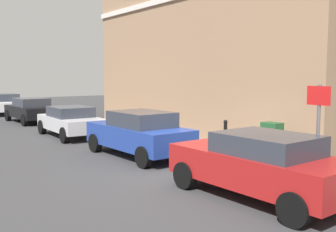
# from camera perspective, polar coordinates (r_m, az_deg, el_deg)

# --- Properties ---
(ground) EXTENTS (80.00, 80.00, 0.00)m
(ground) POSITION_cam_1_polar(r_m,az_deg,el_deg) (10.99, 3.54, -8.04)
(ground) COLOR #38383A
(sidewalk) EXTENTS (2.28, 30.00, 0.15)m
(sidewalk) POSITION_cam_1_polar(r_m,az_deg,el_deg) (16.95, -4.06, -2.83)
(sidewalk) COLOR gray
(sidewalk) RESTS_ON ground
(corner_building) EXTENTS (6.88, 13.69, 9.85)m
(corner_building) POSITION_cam_1_polar(r_m,az_deg,el_deg) (18.85, 9.84, 12.76)
(corner_building) COLOR #937256
(corner_building) RESTS_ON ground
(car_red) EXTENTS (1.94, 4.11, 1.43)m
(car_red) POSITION_cam_1_polar(r_m,az_deg,el_deg) (8.66, 13.31, -6.86)
(car_red) COLOR maroon
(car_red) RESTS_ON ground
(car_blue) EXTENTS (1.93, 4.16, 1.50)m
(car_blue) POSITION_cam_1_polar(r_m,az_deg,el_deg) (12.80, -4.30, -2.49)
(car_blue) COLOR navy
(car_blue) RESTS_ON ground
(car_silver) EXTENTS (1.97, 4.11, 1.31)m
(car_silver) POSITION_cam_1_polar(r_m,az_deg,el_deg) (17.47, -14.07, -0.67)
(car_silver) COLOR #B7B7BC
(car_silver) RESTS_ON ground
(car_black) EXTENTS (2.00, 4.17, 1.40)m
(car_black) POSITION_cam_1_polar(r_m,az_deg,el_deg) (23.45, -19.50, 0.89)
(car_black) COLOR black
(car_black) RESTS_ON ground
(car_white) EXTENTS (2.04, 4.37, 1.42)m
(car_white) POSITION_cam_1_polar(r_m,az_deg,el_deg) (29.15, -22.91, 1.70)
(car_white) COLOR silver
(car_white) RESTS_ON ground
(utility_cabinet) EXTENTS (0.46, 0.61, 1.15)m
(utility_cabinet) POSITION_cam_1_polar(r_m,az_deg,el_deg) (11.75, 14.96, -3.93)
(utility_cabinet) COLOR #1E4C28
(utility_cabinet) RESTS_ON sidewalk
(bollard_near_cabinet) EXTENTS (0.14, 0.14, 1.04)m
(bollard_near_cabinet) POSITION_cam_1_polar(r_m,az_deg,el_deg) (13.15, 8.42, -2.65)
(bollard_near_cabinet) COLOR black
(bollard_near_cabinet) RESTS_ON sidewalk
(bollard_far_kerb) EXTENTS (0.14, 0.14, 1.04)m
(bollard_far_kerb) POSITION_cam_1_polar(r_m,az_deg,el_deg) (13.52, 0.56, -2.35)
(bollard_far_kerb) COLOR black
(bollard_far_kerb) RESTS_ON sidewalk
(street_sign) EXTENTS (0.08, 0.60, 2.30)m
(street_sign) POSITION_cam_1_polar(r_m,az_deg,el_deg) (9.57, 21.21, -0.41)
(street_sign) COLOR #59595B
(street_sign) RESTS_ON sidewalk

